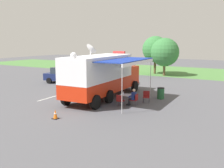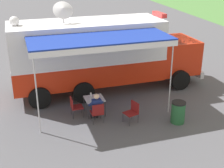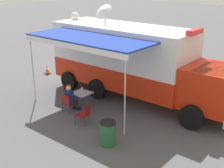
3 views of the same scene
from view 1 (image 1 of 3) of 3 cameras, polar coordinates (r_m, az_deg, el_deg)
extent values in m
plane|color=#515156|center=(20.70, -2.97, -3.49)|extent=(100.00, 100.00, 0.00)
cube|color=#4C7F3D|center=(41.09, 14.82, 2.69)|extent=(80.00, 14.00, 0.01)
cube|color=silver|center=(22.76, -11.93, -2.48)|extent=(0.40, 4.80, 0.01)
cube|color=red|center=(20.47, -3.00, -0.35)|extent=(2.92, 7.33, 1.10)
cube|color=white|center=(20.28, -3.03, 3.55)|extent=(2.92, 7.33, 1.70)
cube|color=white|center=(20.38, -3.01, 1.17)|extent=(2.94, 7.35, 0.10)
cube|color=red|center=(24.49, 2.53, 1.99)|extent=(2.42, 2.23, 1.70)
cube|color=#28333D|center=(24.61, 2.74, 3.20)|extent=(2.23, 1.59, 0.70)
cube|color=silver|center=(25.64, 3.59, 0.29)|extent=(2.38, 0.34, 0.36)
cylinder|color=black|center=(25.01, -0.27, -0.05)|extent=(0.36, 1.02, 1.00)
cylinder|color=black|center=(23.96, 5.02, -0.51)|extent=(0.36, 1.02, 1.00)
cylinder|color=black|center=(20.80, -6.71, -2.07)|extent=(0.36, 1.02, 1.00)
cylinder|color=black|center=(19.53, -0.62, -2.76)|extent=(0.36, 1.02, 1.00)
cylinder|color=black|center=(19.24, -10.03, -3.10)|extent=(0.36, 1.02, 1.00)
cylinder|color=black|center=(17.85, -3.64, -3.95)|extent=(0.36, 1.02, 1.00)
cube|color=white|center=(20.20, -3.06, 6.09)|extent=(2.92, 7.33, 0.10)
cube|color=red|center=(23.45, 1.58, 6.98)|extent=(1.11, 0.34, 0.20)
cylinder|color=silver|center=(19.27, -4.71, 6.72)|extent=(0.10, 0.10, 0.45)
cone|color=silver|center=(19.17, -4.34, 7.93)|extent=(0.77, 0.94, 0.81)
sphere|color=white|center=(17.52, -8.43, 6.23)|extent=(0.44, 0.44, 0.44)
cube|color=#193399|center=(19.13, 3.05, 5.30)|extent=(2.53, 5.88, 0.06)
cube|color=white|center=(18.73, 6.00, 4.74)|extent=(0.42, 5.75, 0.24)
cylinder|color=silver|center=(21.46, 8.48, 1.30)|extent=(0.05, 0.05, 3.25)
cylinder|color=silver|center=(16.46, 2.21, -1.09)|extent=(0.05, 0.05, 3.25)
cube|color=silver|center=(19.09, 2.98, -2.40)|extent=(0.85, 0.85, 0.03)
cylinder|color=#333338|center=(19.65, 2.44, -3.14)|extent=(0.03, 0.03, 0.70)
cylinder|color=#333338|center=(19.36, 4.43, -3.36)|extent=(0.03, 0.03, 0.70)
cylinder|color=#333338|center=(19.00, 1.49, -3.58)|extent=(0.03, 0.03, 0.70)
cylinder|color=#333338|center=(18.69, 3.53, -3.81)|extent=(0.03, 0.03, 0.70)
cylinder|color=silver|center=(19.03, 2.48, -2.08)|extent=(0.07, 0.07, 0.20)
cylinder|color=white|center=(19.01, 2.48, -1.75)|extent=(0.04, 0.04, 0.02)
cube|color=maroon|center=(18.81, 4.80, -3.52)|extent=(0.51, 0.51, 0.04)
cube|color=maroon|center=(18.68, 5.44, -2.90)|extent=(0.07, 0.48, 0.44)
cylinder|color=#333338|center=(18.75, 3.91, -4.22)|extent=(0.02, 0.02, 0.42)
cylinder|color=#333338|center=(19.14, 4.44, -3.94)|extent=(0.02, 0.02, 0.42)
cylinder|color=#333338|center=(18.58, 5.16, -4.36)|extent=(0.02, 0.02, 0.42)
cylinder|color=#333338|center=(18.98, 5.67, -4.07)|extent=(0.02, 0.02, 0.42)
cube|color=maroon|center=(18.50, 1.94, -3.71)|extent=(0.51, 0.51, 0.04)
cube|color=maroon|center=(18.26, 1.64, -3.15)|extent=(0.48, 0.07, 0.44)
cylinder|color=#333338|center=(18.84, 1.62, -4.13)|extent=(0.02, 0.02, 0.42)
cylinder|color=#333338|center=(18.66, 2.84, -4.27)|extent=(0.02, 0.02, 0.42)
cylinder|color=#333338|center=(18.46, 1.02, -4.41)|extent=(0.02, 0.02, 0.42)
cylinder|color=#333338|center=(18.27, 2.26, -4.57)|extent=(0.02, 0.02, 0.42)
cube|color=maroon|center=(19.81, 7.53, -2.91)|extent=(0.62, 0.62, 0.04)
cube|color=maroon|center=(19.97, 7.58, -2.13)|extent=(0.46, 0.20, 0.44)
cylinder|color=#333338|center=(19.63, 8.12, -3.66)|extent=(0.02, 0.02, 0.42)
cylinder|color=#333338|center=(19.65, 6.84, -3.62)|extent=(0.02, 0.02, 0.42)
cylinder|color=#333338|center=(20.06, 8.18, -3.38)|extent=(0.02, 0.02, 0.42)
cylinder|color=#333338|center=(20.08, 6.92, -3.34)|extent=(0.02, 0.02, 0.42)
cube|color=navy|center=(18.75, 4.82, -2.63)|extent=(0.26, 0.37, 0.56)
sphere|color=beige|center=(18.66, 4.83, -1.37)|extent=(0.22, 0.22, 0.22)
cylinder|color=navy|center=(18.58, 4.20, -2.61)|extent=(0.43, 0.11, 0.34)
cylinder|color=navy|center=(18.99, 4.75, -2.35)|extent=(0.43, 0.11, 0.34)
cylinder|color=black|center=(18.78, 4.18, -3.47)|extent=(0.39, 0.15, 0.13)
cylinder|color=black|center=(18.91, 3.67, -4.09)|extent=(0.11, 0.11, 0.42)
cube|color=black|center=(18.97, 3.50, -4.59)|extent=(0.25, 0.11, 0.07)
cylinder|color=black|center=(18.96, 4.42, -3.35)|extent=(0.39, 0.15, 0.13)
cylinder|color=black|center=(19.09, 3.91, -3.97)|extent=(0.11, 0.11, 0.42)
cube|color=black|center=(19.15, 3.74, -4.46)|extent=(0.25, 0.11, 0.07)
cylinder|color=#235B33|center=(21.34, 10.65, -2.08)|extent=(0.56, 0.56, 0.85)
cylinder|color=black|center=(21.25, 10.69, -0.88)|extent=(0.57, 0.57, 0.06)
cube|color=black|center=(16.13, -12.30, -7.41)|extent=(0.36, 0.36, 0.03)
cone|color=orange|center=(16.05, -12.34, -6.42)|extent=(0.26, 0.26, 0.55)
cylinder|color=white|center=(16.04, -12.34, -6.33)|extent=(0.17, 0.17, 0.06)
cube|color=navy|center=(29.15, -10.56, 1.55)|extent=(4.42, 2.39, 0.76)
cube|color=#28333D|center=(29.14, -10.85, 2.97)|extent=(2.31, 1.89, 0.68)
cylinder|color=black|center=(29.28, -7.44, 0.92)|extent=(0.67, 0.31, 0.64)
cylinder|color=black|center=(27.76, -9.30, 0.40)|extent=(0.67, 0.31, 0.64)
cylinder|color=black|center=(30.66, -11.66, 1.19)|extent=(0.67, 0.31, 0.64)
cylinder|color=black|center=(29.21, -13.64, 0.71)|extent=(0.67, 0.31, 0.64)
cylinder|color=brown|center=(37.40, 9.40, 3.93)|extent=(0.32, 0.32, 2.20)
sphere|color=#387A3D|center=(37.25, 9.50, 7.57)|extent=(3.65, 3.65, 3.65)
cylinder|color=brown|center=(35.56, 11.40, 3.27)|extent=(0.32, 0.32, 1.82)
sphere|color=#387A3D|center=(35.39, 11.52, 6.87)|extent=(3.78, 3.78, 3.78)
camera|label=2|loc=(14.70, 43.35, 13.30)|focal=49.41mm
camera|label=3|loc=(26.30, 31.05, 10.69)|focal=48.78mm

